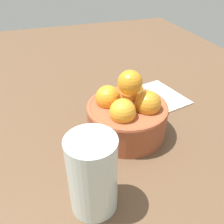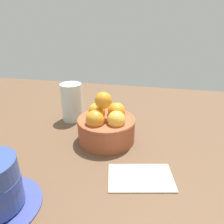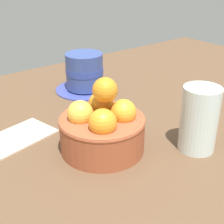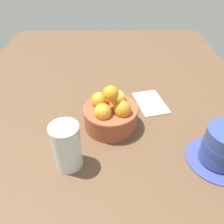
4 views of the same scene
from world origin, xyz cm
name	(u,v)px [view 2 (image 2 of 4)]	position (x,y,z in cm)	size (l,w,h in cm)	color
ground_plane	(107,148)	(0.00, 0.00, -2.36)	(149.89, 92.89, 4.73)	brown
terracotta_bowl	(106,125)	(0.03, 0.01, 4.21)	(14.00, 14.00, 12.47)	#9E4C2D
water_glass	(72,102)	(12.54, -9.36, 5.47)	(6.08, 6.08, 10.93)	silver
folded_napkin	(141,177)	(-9.63, 12.19, 0.30)	(12.22, 7.79, 0.60)	beige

